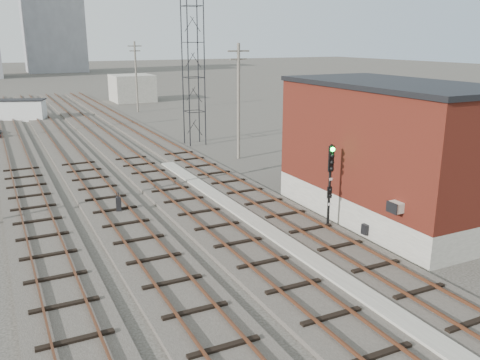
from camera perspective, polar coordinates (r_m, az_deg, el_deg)
ground at (r=69.28m, az=-17.04°, el=7.19°), size 320.00×320.00×0.00m
track_right at (r=49.54m, az=-10.01°, el=4.65°), size 3.20×90.00×0.39m
track_mid_right at (r=48.60m, az=-14.53°, el=4.17°), size 3.20×90.00×0.39m
track_mid_left at (r=47.97m, az=-19.21°, el=3.66°), size 3.20×90.00×0.39m
track_left at (r=47.67m, az=-23.96°, el=3.11°), size 3.20×90.00×0.39m
platform_curb at (r=26.29m, az=1.57°, el=-4.86°), size 0.90×28.00×0.26m
brick_building at (r=27.70m, az=16.55°, el=3.10°), size 6.54×12.20×7.22m
lattice_tower at (r=45.88m, az=-5.29°, el=13.27°), size 1.60×1.60×15.00m
utility_pole_right_a at (r=40.09m, az=-0.17°, el=9.13°), size 1.80×0.24×9.00m
utility_pole_right_b at (r=68.21m, az=-11.59°, el=11.49°), size 1.80×0.24×9.00m
apartment_right at (r=158.94m, az=-20.26°, el=16.01°), size 16.00×12.00×26.00m
shed_right at (r=80.63m, az=-12.00°, el=10.06°), size 6.00×6.00×4.00m
signal_mast at (r=25.55m, az=10.10°, el=0.09°), size 0.40×0.42×4.34m
switch_stand at (r=28.58m, az=-13.46°, el=-2.71°), size 0.34×0.34×1.16m
site_trailer at (r=65.35m, az=-23.56°, el=7.22°), size 6.39×4.34×2.48m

